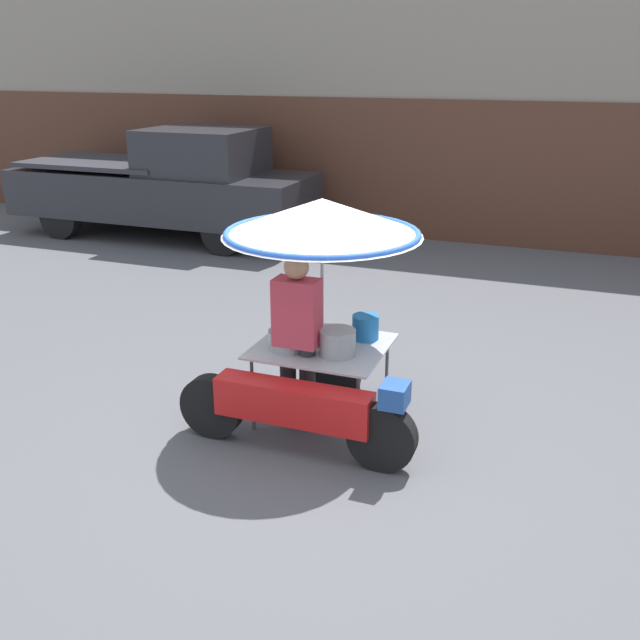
% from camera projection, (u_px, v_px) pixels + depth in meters
% --- Properties ---
extents(ground_plane, '(36.00, 36.00, 0.00)m').
position_uv_depth(ground_plane, '(317.00, 434.00, 6.12)').
color(ground_plane, '#56565B').
extents(shopfront_building, '(28.00, 2.06, 4.33)m').
position_uv_depth(shopfront_building, '(483.00, 112.00, 12.67)').
color(shopfront_building, gray).
rests_on(shopfront_building, ground).
extents(vendor_motorcycle_cart, '(2.04, 1.67, 1.97)m').
position_uv_depth(vendor_motorcycle_cart, '(319.00, 260.00, 5.85)').
color(vendor_motorcycle_cart, black).
rests_on(vendor_motorcycle_cart, ground).
extents(vendor_person, '(0.38, 0.22, 1.55)m').
position_uv_depth(vendor_person, '(297.00, 334.00, 5.98)').
color(vendor_person, '#2D2D33').
rests_on(vendor_person, ground).
extents(pickup_truck, '(5.47, 1.82, 1.93)m').
position_uv_depth(pickup_truck, '(168.00, 185.00, 12.60)').
color(pickup_truck, black).
rests_on(pickup_truck, ground).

